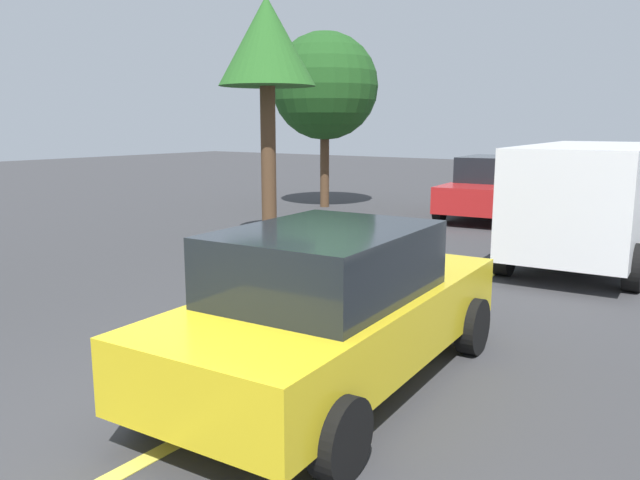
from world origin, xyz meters
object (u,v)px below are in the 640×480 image
white_van (588,196)px  tree_right_verge (267,47)px  car_yellow_approaching (334,306)px  car_red_near_curb (492,187)px  tree_centre_verge (325,87)px

white_van → tree_right_verge: 7.09m
car_yellow_approaching → car_red_near_curb: (11.99, 2.83, 0.03)m
car_yellow_approaching → car_red_near_curb: 12.32m
tree_centre_verge → car_red_near_curb: bearing=-80.8°
car_red_near_curb → tree_right_verge: size_ratio=0.91×
car_red_near_curb → car_yellow_approaching: bearing=-166.7°
car_yellow_approaching → tree_centre_verge: 14.00m
white_van → car_yellow_approaching: 7.36m
car_yellow_approaching → car_red_near_curb: size_ratio=0.96×
white_van → car_red_near_curb: (4.68, 3.53, -0.42)m
car_yellow_approaching → tree_right_verge: tree_right_verge is taller
tree_centre_verge → white_van: bearing=-114.1°
car_yellow_approaching → tree_right_verge: size_ratio=0.87×
car_yellow_approaching → tree_centre_verge: (11.17, 7.93, 2.89)m
car_red_near_curb → tree_right_verge: 7.70m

